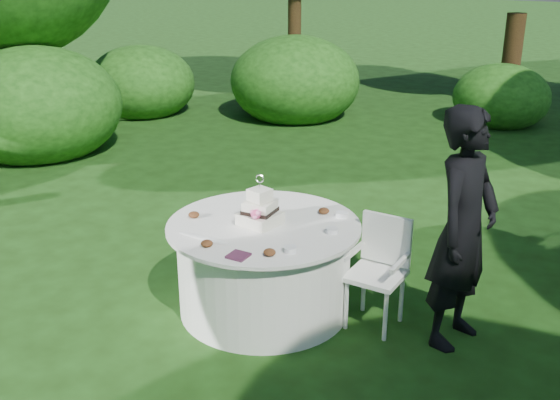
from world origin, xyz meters
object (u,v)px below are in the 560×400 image
object	(u,v)px
napkins	(238,256)
guest	(464,229)
table	(264,266)
chair	(380,263)
cake	(260,211)

from	to	relation	value
napkins	guest	bearing A→B (deg)	35.00
napkins	table	bearing A→B (deg)	104.11
guest	napkins	bearing A→B (deg)	136.57
napkins	chair	bearing A→B (deg)	50.32
napkins	guest	size ratio (longest dim) A/B	0.08
napkins	table	world-z (taller)	napkins
napkins	chair	distance (m)	1.19
cake	napkins	bearing A→B (deg)	-73.63
chair	cake	bearing A→B (deg)	-161.48
table	napkins	bearing A→B (deg)	-75.89
napkins	chair	xyz separation A→B (m)	(0.74, 0.89, -0.26)
table	chair	world-z (taller)	chair
cake	guest	bearing A→B (deg)	13.18
table	chair	size ratio (longest dim) A/B	1.77
napkins	guest	world-z (taller)	guest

